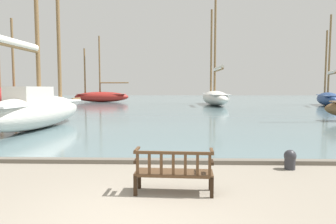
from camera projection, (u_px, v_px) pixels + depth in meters
name	position (u px, v px, depth m)	size (l,w,h in m)	color
ground_plane	(129.00, 223.00, 4.84)	(160.00, 160.00, 0.00)	gray
harbor_water	(172.00, 101.00, 48.68)	(100.00, 80.00, 0.08)	slate
quay_edge_kerb	(150.00, 161.00, 8.67)	(40.00, 0.30, 0.12)	#675F54
park_bench	(174.00, 171.00, 6.14)	(1.63, 0.60, 0.92)	black
sailboat_mid_starboard	(328.00, 97.00, 35.81)	(4.60, 8.61, 10.75)	navy
sailboat_mid_port	(37.00, 107.00, 15.55)	(2.66, 10.44, 12.56)	silver
sailboat_outer_port	(101.00, 96.00, 45.29)	(8.25, 2.45, 9.87)	maroon
sailboat_far_port	(215.00, 96.00, 37.36)	(3.03, 11.76, 14.93)	silver
mooring_bollard	(290.00, 159.00, 8.00)	(0.32, 0.32, 0.53)	#2D2D33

